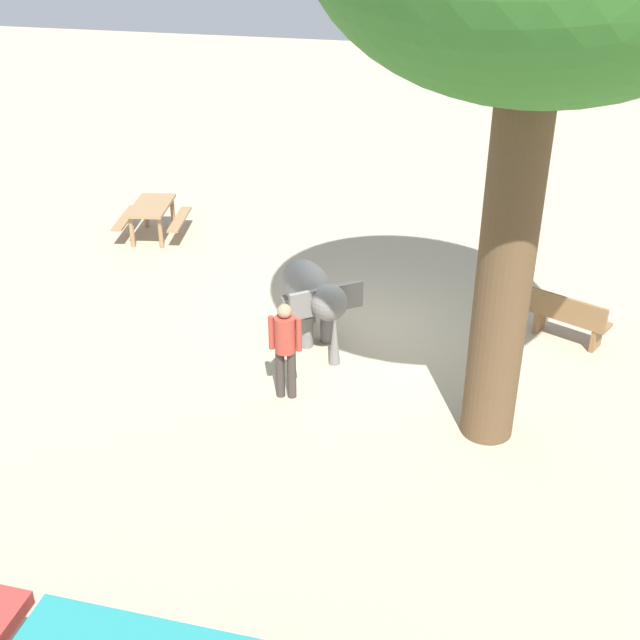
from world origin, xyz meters
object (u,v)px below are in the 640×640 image
elephant (312,294)px  picnic_table_near (152,213)px  wooden_bench (568,317)px  person_handler (285,344)px

elephant → picnic_table_near: elephant is taller
wooden_bench → person_handler: bearing=-121.2°
person_handler → wooden_bench: bearing=-61.6°
person_handler → picnic_table_near: person_handler is taller
person_handler → picnic_table_near: size_ratio=0.93×
person_handler → wooden_bench: 5.16m
wooden_bench → picnic_table_near: size_ratio=0.83×
elephant → picnic_table_near: (4.67, -3.63, -0.28)m
wooden_bench → picnic_table_near: bearing=-171.3°
elephant → picnic_table_near: bearing=-166.1°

